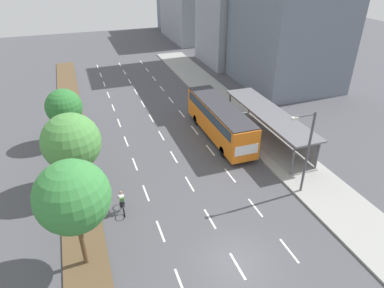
# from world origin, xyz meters

# --- Properties ---
(ground_plane) EXTENTS (140.00, 140.00, 0.00)m
(ground_plane) POSITION_xyz_m (0.00, 0.00, 0.00)
(ground_plane) COLOR #4C4C51
(median_strip) EXTENTS (2.60, 52.00, 0.12)m
(median_strip) POSITION_xyz_m (-8.30, 20.00, 0.06)
(median_strip) COLOR brown
(median_strip) RESTS_ON ground
(sidewalk_right) EXTENTS (4.50, 52.00, 0.15)m
(sidewalk_right) POSITION_xyz_m (9.25, 20.00, 0.07)
(sidewalk_right) COLOR #9E9E99
(sidewalk_right) RESTS_ON ground
(lane_divider_left) EXTENTS (0.14, 48.96, 0.01)m
(lane_divider_left) POSITION_xyz_m (-3.50, 18.98, 0.00)
(lane_divider_left) COLOR white
(lane_divider_left) RESTS_ON ground
(lane_divider_center) EXTENTS (0.14, 48.96, 0.01)m
(lane_divider_center) POSITION_xyz_m (0.00, 18.98, 0.00)
(lane_divider_center) COLOR white
(lane_divider_center) RESTS_ON ground
(lane_divider_right) EXTENTS (0.14, 48.96, 0.01)m
(lane_divider_right) POSITION_xyz_m (3.50, 18.98, 0.00)
(lane_divider_right) COLOR white
(lane_divider_right) RESTS_ON ground
(bus_shelter) EXTENTS (2.90, 12.69, 2.86)m
(bus_shelter) POSITION_xyz_m (9.53, 12.50, 1.87)
(bus_shelter) COLOR gray
(bus_shelter) RESTS_ON sidewalk_right
(bus) EXTENTS (2.54, 11.29, 3.37)m
(bus) POSITION_xyz_m (5.25, 14.69, 2.07)
(bus) COLOR orange
(bus) RESTS_ON ground
(cyclist) EXTENTS (0.46, 1.82, 1.71)m
(cyclist) POSITION_xyz_m (-5.48, 6.80, 0.79)
(cyclist) COLOR black
(cyclist) RESTS_ON ground
(median_tree_nearest) EXTENTS (3.99, 3.99, 6.79)m
(median_tree_nearest) POSITION_xyz_m (-8.26, 2.95, 4.91)
(median_tree_nearest) COLOR brown
(median_tree_nearest) RESTS_ON median_strip
(median_tree_second) EXTENTS (4.25, 4.25, 6.03)m
(median_tree_second) POSITION_xyz_m (-8.14, 10.74, 4.02)
(median_tree_second) COLOR brown
(median_tree_second) RESTS_ON median_strip
(median_tree_third) EXTENTS (3.29, 3.29, 5.16)m
(median_tree_third) POSITION_xyz_m (-8.52, 18.53, 3.62)
(median_tree_third) COLOR brown
(median_tree_third) RESTS_ON median_strip
(streetlight) EXTENTS (1.91, 0.24, 6.50)m
(streetlight) POSITION_xyz_m (7.42, 4.54, 3.89)
(streetlight) COLOR #4C4C51
(streetlight) RESTS_ON sidewalk_right
(building_near_right) EXTENTS (11.08, 13.14, 14.96)m
(building_near_right) POSITION_xyz_m (19.60, 26.12, 7.48)
(building_near_right) COLOR slate
(building_near_right) RESTS_ON ground
(building_far_right) EXTENTS (6.33, 15.33, 12.79)m
(building_far_right) POSITION_xyz_m (15.75, 56.28, 6.39)
(building_far_right) COLOR #8E939E
(building_far_right) RESTS_ON ground
(building_tall_right) EXTENTS (10.13, 15.59, 12.58)m
(building_tall_right) POSITION_xyz_m (18.41, 61.95, 6.29)
(building_tall_right) COLOR slate
(building_tall_right) RESTS_ON ground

